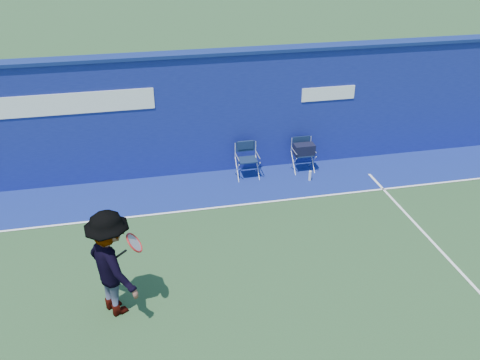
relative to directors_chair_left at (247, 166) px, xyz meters
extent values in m
plane|color=#264525|center=(-1.41, -4.55, -0.30)|extent=(80.00, 80.00, 0.00)
cube|color=navy|center=(-1.41, 0.65, 1.20)|extent=(24.00, 0.40, 3.00)
cube|color=navy|center=(-1.41, 0.65, 2.74)|extent=(24.00, 0.50, 0.08)
cube|color=white|center=(-4.41, 0.44, 1.80)|extent=(4.50, 0.02, 0.50)
cube|color=white|center=(2.19, 0.44, 1.60)|extent=(1.40, 0.02, 0.35)
cube|color=navy|center=(-1.41, -0.45, -0.29)|extent=(24.00, 1.80, 0.01)
cube|color=white|center=(-1.41, -1.35, -0.28)|extent=(24.00, 0.06, 0.01)
cube|color=#111F3F|center=(0.00, -0.02, 0.19)|extent=(0.47, 0.39, 0.03)
cube|color=silver|center=(0.00, 0.21, 0.38)|extent=(0.53, 0.02, 0.39)
cube|color=#111F3F|center=(0.00, 0.21, 0.46)|extent=(0.47, 0.03, 0.27)
cube|color=#111F3F|center=(0.00, 0.21, 0.49)|extent=(0.39, 0.06, 0.21)
cube|color=#111F3F|center=(1.49, 0.04, 0.17)|extent=(0.45, 0.38, 0.03)
cube|color=silver|center=(1.49, 0.26, 0.36)|extent=(0.52, 0.02, 0.38)
cube|color=#111F3F|center=(1.49, 0.26, 0.44)|extent=(0.45, 0.02, 0.26)
cube|color=black|center=(1.49, 0.01, 0.31)|extent=(0.52, 0.30, 0.28)
cylinder|color=silver|center=(1.49, -0.53, -0.17)|extent=(0.07, 0.07, 0.26)
imported|color=#EA4738|center=(-3.22, -4.24, 0.67)|extent=(1.25, 1.44, 1.93)
torus|color=#B11817|center=(-2.82, -4.36, 1.11)|extent=(0.27, 0.39, 0.32)
cylinder|color=gray|center=(-2.82, -4.36, 1.11)|extent=(0.21, 0.33, 0.25)
cylinder|color=black|center=(-3.09, -4.38, 0.91)|extent=(0.30, 0.06, 0.23)
camera|label=1|loc=(-2.54, -11.12, 5.80)|focal=38.00mm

